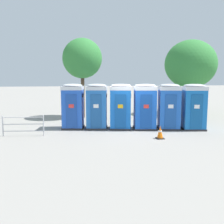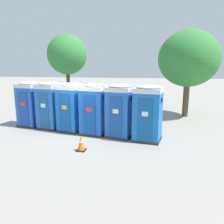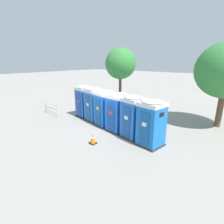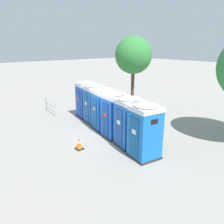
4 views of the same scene
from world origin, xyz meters
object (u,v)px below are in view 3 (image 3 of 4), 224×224
portapotty_1 (94,104)px  street_tree_1 (120,64)px  portapotty_5 (151,123)px  traffic_cone (93,138)px  portapotty_2 (105,108)px  portapotty_4 (133,117)px  portapotty_3 (117,112)px  event_barrier (51,108)px  portapotty_0 (85,101)px

portapotty_1 → street_tree_1: bearing=98.5°
portapotty_5 → traffic_cone: size_ratio=3.97×
portapotty_2 → street_tree_1: size_ratio=0.46×
portapotty_4 → portapotty_5: (1.32, -0.31, -0.00)m
portapotty_3 → traffic_cone: bearing=-87.3°
portapotty_4 → traffic_cone: (-1.23, -2.16, -0.97)m
portapotty_2 → portapotty_5: bearing=-10.9°
traffic_cone → event_barrier: 6.75m
street_tree_1 → traffic_cone: (3.37, -7.00, -3.85)m
portapotty_3 → traffic_cone: portapotty_3 is taller
portapotty_3 → portapotty_0: bearing=168.9°
traffic_cone → event_barrier: bearing=166.6°
portapotty_2 → street_tree_1: (-1.93, 4.39, 2.88)m
portapotty_0 → event_barrier: size_ratio=1.24×
portapotty_0 → traffic_cone: bearing=-37.5°
portapotty_5 → event_barrier: bearing=-178.2°
portapotty_1 → portapotty_3: same height
portapotty_0 → portapotty_1: bearing=-10.0°
portapotty_3 → portapotty_2: bearing=168.9°
traffic_cone → event_barrier: (-6.56, 1.56, 0.26)m
portapotty_1 → traffic_cone: (2.76, -2.90, -0.97)m
portapotty_0 → traffic_cone: portapotty_0 is taller
portapotty_3 → portapotty_4: 1.35m
portapotty_1 → portapotty_3: 2.70m
portapotty_3 → portapotty_4: same height
portapotty_5 → traffic_cone: 3.29m
portapotty_1 → portapotty_3: bearing=-11.7°
portapotty_4 → event_barrier: (-7.79, -0.60, -0.72)m
portapotty_0 → portapotty_3: 4.05m
portapotty_5 → traffic_cone: portapotty_5 is taller
portapotty_4 → street_tree_1: size_ratio=0.46×
portapotty_1 → event_barrier: portapotty_1 is taller
portapotty_0 → street_tree_1: (0.72, 3.87, 2.88)m
portapotty_4 → street_tree_1: street_tree_1 is taller
portapotty_5 → street_tree_1: 8.36m
portapotty_0 → portapotty_2: (2.65, -0.52, -0.00)m
street_tree_1 → event_barrier: bearing=-120.4°
portapotty_5 → street_tree_1: bearing=138.9°
street_tree_1 → portapotty_2: bearing=-66.2°
portapotty_3 → portapotty_5: 2.70m
portapotty_4 → street_tree_1: bearing=133.5°
event_barrier → portapotty_2: bearing=11.6°
traffic_cone → portapotty_1: bearing=133.5°
portapotty_0 → traffic_cone: (4.09, -3.14, -0.97)m
portapotty_5 → portapotty_4: bearing=166.7°
street_tree_1 → traffic_cone: bearing=-64.3°
portapotty_3 → event_barrier: (-6.45, -0.80, -0.72)m
portapotty_3 → portapotty_5: (2.66, -0.51, -0.00)m
event_barrier → traffic_cone: bearing=-13.4°
portapotty_2 → portapotty_0: bearing=168.8°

